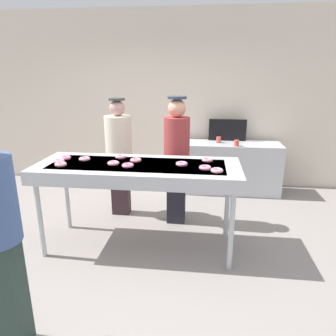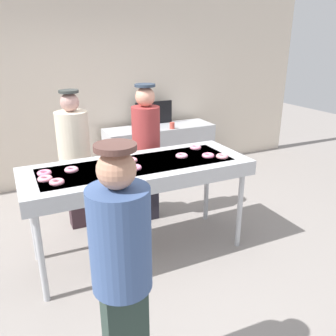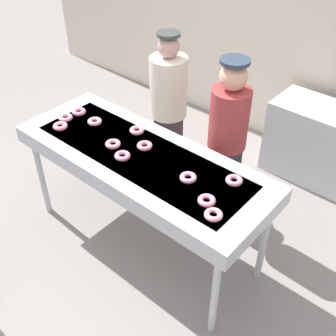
# 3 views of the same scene
# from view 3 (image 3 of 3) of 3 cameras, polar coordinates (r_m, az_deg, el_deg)

# --- Properties ---
(ground_plane) EXTENTS (16.00, 16.00, 0.00)m
(ground_plane) POSITION_cam_3_polar(r_m,az_deg,el_deg) (4.02, -3.15, -9.75)
(ground_plane) COLOR gray
(back_wall) EXTENTS (8.00, 0.12, 2.99)m
(back_wall) POSITION_cam_3_polar(r_m,az_deg,el_deg) (4.93, 16.70, 19.17)
(back_wall) COLOR beige
(back_wall) RESTS_ON ground
(fryer_conveyor) EXTENTS (2.23, 0.84, 1.00)m
(fryer_conveyor) POSITION_cam_3_polar(r_m,az_deg,el_deg) (3.39, -3.68, 0.76)
(fryer_conveyor) COLOR #B7BABF
(fryer_conveyor) RESTS_ON ground
(strawberry_donut_0) EXTENTS (0.15, 0.15, 0.04)m
(strawberry_donut_0) POSITION_cam_3_polar(r_m,az_deg,el_deg) (3.45, -7.50, 3.26)
(strawberry_donut_0) COLOR pink
(strawberry_donut_0) RESTS_ON fryer_conveyor
(strawberry_donut_1) EXTENTS (0.17, 0.17, 0.04)m
(strawberry_donut_1) POSITION_cam_3_polar(r_m,az_deg,el_deg) (2.81, 6.20, -6.34)
(strawberry_donut_1) COLOR pink
(strawberry_donut_1) RESTS_ON fryer_conveyor
(strawberry_donut_2) EXTENTS (0.17, 0.17, 0.04)m
(strawberry_donut_2) POSITION_cam_3_polar(r_m,az_deg,el_deg) (3.08, 2.75, -1.31)
(strawberry_donut_2) COLOR pink
(strawberry_donut_2) RESTS_ON fryer_conveyor
(strawberry_donut_3) EXTENTS (0.15, 0.15, 0.04)m
(strawberry_donut_3) POSITION_cam_3_polar(r_m,az_deg,el_deg) (3.60, -4.25, 5.14)
(strawberry_donut_3) COLOR pink
(strawberry_donut_3) RESTS_ON fryer_conveyor
(strawberry_donut_4) EXTENTS (0.16, 0.16, 0.04)m
(strawberry_donut_4) POSITION_cam_3_polar(r_m,az_deg,el_deg) (3.09, 8.98, -1.67)
(strawberry_donut_4) COLOR pink
(strawberry_donut_4) RESTS_ON fryer_conveyor
(strawberry_donut_5) EXTENTS (0.16, 0.16, 0.04)m
(strawberry_donut_5) POSITION_cam_3_polar(r_m,az_deg,el_deg) (3.94, -12.03, 7.50)
(strawberry_donut_5) COLOR pink
(strawberry_donut_5) RESTS_ON fryer_conveyor
(strawberry_donut_6) EXTENTS (0.18, 0.18, 0.04)m
(strawberry_donut_6) POSITION_cam_3_polar(r_m,az_deg,el_deg) (3.31, -6.22, 1.66)
(strawberry_donut_6) COLOR pink
(strawberry_donut_6) RESTS_ON fryer_conveyor
(strawberry_donut_7) EXTENTS (0.16, 0.16, 0.04)m
(strawberry_donut_7) POSITION_cam_3_polar(r_m,az_deg,el_deg) (3.88, -13.77, 6.69)
(strawberry_donut_7) COLOR pink
(strawberry_donut_7) RESTS_ON fryer_conveyor
(strawberry_donut_8) EXTENTS (0.18, 0.18, 0.04)m
(strawberry_donut_8) POSITION_cam_3_polar(r_m,az_deg,el_deg) (3.41, -3.20, 3.04)
(strawberry_donut_8) COLOR pink
(strawberry_donut_8) RESTS_ON fryer_conveyor
(strawberry_donut_9) EXTENTS (0.17, 0.17, 0.04)m
(strawberry_donut_9) POSITION_cam_3_polar(r_m,az_deg,el_deg) (2.90, 5.28, -4.42)
(strawberry_donut_9) COLOR pink
(strawberry_donut_9) RESTS_ON fryer_conveyor
(strawberry_donut_10) EXTENTS (0.17, 0.17, 0.04)m
(strawberry_donut_10) POSITION_cam_3_polar(r_m,az_deg,el_deg) (3.77, -14.45, 5.54)
(strawberry_donut_10) COLOR pink
(strawberry_donut_10) RESTS_ON fryer_conveyor
(strawberry_donut_11) EXTENTS (0.18, 0.18, 0.04)m
(strawberry_donut_11) POSITION_cam_3_polar(r_m,az_deg,el_deg) (3.77, -9.94, 6.26)
(strawberry_donut_11) COLOR pink
(strawberry_donut_11) RESTS_ON fryer_conveyor
(worker_baker) EXTENTS (0.36, 0.36, 1.64)m
(worker_baker) POSITION_cam_3_polar(r_m,az_deg,el_deg) (4.17, 0.07, 8.93)
(worker_baker) COLOR #36232A
(worker_baker) RESTS_ON ground
(worker_assistant) EXTENTS (0.33, 0.33, 1.68)m
(worker_assistant) POSITION_cam_3_polar(r_m,az_deg,el_deg) (3.63, 8.02, 3.91)
(worker_assistant) COLOR #24212B
(worker_assistant) RESTS_ON ground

